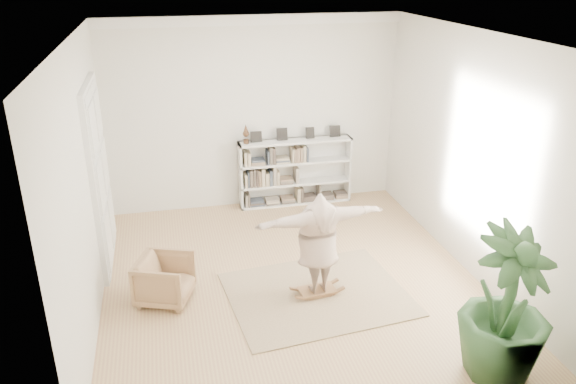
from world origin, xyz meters
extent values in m
plane|color=tan|center=(0.00, 0.00, 0.00)|extent=(6.00, 6.00, 0.00)
plane|color=silver|center=(0.00, 3.00, 1.80)|extent=(5.50, 0.00, 5.50)
plane|color=silver|center=(0.00, -3.00, 1.80)|extent=(5.50, 0.00, 5.50)
plane|color=silver|center=(-2.75, 0.00, 1.80)|extent=(0.00, 6.00, 6.00)
plane|color=silver|center=(2.75, 0.00, 1.80)|extent=(0.00, 6.00, 6.00)
plane|color=white|center=(0.00, 0.00, 3.60)|extent=(6.00, 6.00, 0.00)
cube|color=white|center=(0.00, 2.94, 3.51)|extent=(5.50, 0.12, 0.18)
cube|color=white|center=(-2.71, 1.30, 1.40)|extent=(0.08, 1.78, 2.92)
cube|color=silver|center=(-2.69, 0.90, 1.40)|extent=(0.06, 0.78, 2.80)
cube|color=silver|center=(-2.69, 1.70, 1.40)|extent=(0.06, 0.78, 2.80)
cube|color=silver|center=(-0.33, 2.81, 0.65)|extent=(0.04, 0.35, 1.30)
cube|color=silver|center=(1.83, 2.81, 0.65)|extent=(0.04, 0.35, 1.30)
cube|color=silver|center=(0.75, 2.96, 0.65)|extent=(2.20, 0.04, 1.30)
cube|color=silver|center=(0.75, 2.81, 0.02)|extent=(2.20, 0.35, 0.04)
cube|color=silver|center=(0.75, 2.81, 0.43)|extent=(2.20, 0.35, 0.04)
cube|color=silver|center=(0.75, 2.81, 0.86)|extent=(2.20, 0.35, 0.04)
cube|color=silver|center=(0.75, 2.81, 1.28)|extent=(2.20, 0.35, 0.04)
cube|color=black|center=(0.00, 2.85, 1.42)|extent=(0.18, 0.07, 0.24)
cube|color=black|center=(0.50, 2.85, 1.42)|extent=(0.18, 0.07, 0.24)
cube|color=black|center=(1.05, 2.85, 1.42)|extent=(0.18, 0.07, 0.24)
cube|color=black|center=(1.55, 2.85, 1.42)|extent=(0.18, 0.07, 0.24)
imported|color=tan|center=(-1.85, -0.14, 0.33)|extent=(0.94, 0.92, 0.67)
cube|color=tan|center=(0.28, -0.50, 0.01)|extent=(2.69, 2.25, 0.02)
cube|color=brown|center=(0.28, -0.50, 0.08)|extent=(0.55, 0.36, 0.03)
cube|color=brown|center=(0.28, -0.50, 0.04)|extent=(0.36, 0.09, 0.04)
cube|color=brown|center=(0.28, -0.50, 0.04)|extent=(0.36, 0.09, 0.04)
cube|color=brown|center=(0.28, -0.50, 0.08)|extent=(0.21, 0.07, 0.11)
cube|color=brown|center=(0.28, -0.50, 0.08)|extent=(0.21, 0.07, 0.11)
imported|color=tan|center=(0.28, -0.50, 0.88)|extent=(1.90, 0.69, 1.51)
imported|color=#2A4E27|center=(1.88, -2.55, 0.92)|extent=(1.33, 1.33, 1.83)
camera|label=1|loc=(-1.69, -7.15, 4.51)|focal=35.00mm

